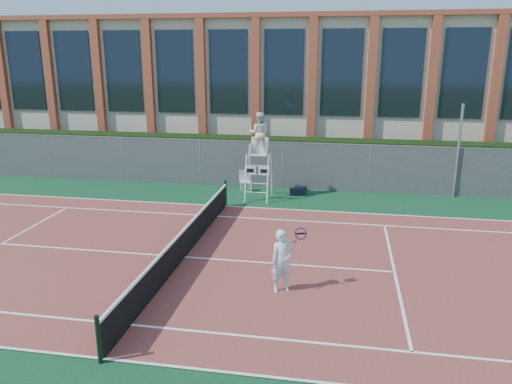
% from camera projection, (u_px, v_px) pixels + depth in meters
% --- Properties ---
extents(ground, '(120.00, 120.00, 0.00)m').
position_uv_depth(ground, '(184.00, 258.00, 15.65)').
color(ground, '#233814').
extents(apron, '(36.00, 20.00, 0.01)m').
position_uv_depth(apron, '(194.00, 246.00, 16.59)').
color(apron, '#0D3B20').
rests_on(apron, ground).
extents(tennis_court, '(23.77, 10.97, 0.02)m').
position_uv_depth(tennis_court, '(184.00, 257.00, 15.64)').
color(tennis_court, brown).
rests_on(tennis_court, apron).
extents(tennis_net, '(0.10, 11.30, 1.10)m').
position_uv_depth(tennis_net, '(184.00, 242.00, 15.50)').
color(tennis_net, black).
rests_on(tennis_net, ground).
extents(fence, '(40.00, 0.06, 2.20)m').
position_uv_depth(fence, '(241.00, 164.00, 23.70)').
color(fence, '#595E60').
rests_on(fence, ground).
extents(hedge, '(40.00, 1.40, 2.20)m').
position_uv_depth(hedge, '(246.00, 159.00, 24.84)').
color(hedge, black).
rests_on(hedge, ground).
extents(building, '(45.00, 10.60, 8.22)m').
position_uv_depth(building, '(270.00, 87.00, 31.56)').
color(building, beige).
rests_on(building, ground).
extents(steel_pole, '(0.12, 0.12, 4.13)m').
position_uv_depth(steel_pole, '(458.00, 151.00, 21.72)').
color(steel_pole, '#9EA0A5').
rests_on(steel_pole, ground).
extents(umpire_chair, '(1.07, 1.64, 3.82)m').
position_uv_depth(umpire_chair, '(259.00, 135.00, 21.39)').
color(umpire_chair, white).
rests_on(umpire_chair, ground).
extents(plastic_chair, '(0.61, 0.61, 0.99)m').
position_uv_depth(plastic_chair, '(245.00, 179.00, 23.01)').
color(plastic_chair, silver).
rests_on(plastic_chair, apron).
extents(sports_bag_near, '(0.74, 0.43, 0.30)m').
position_uv_depth(sports_bag_near, '(298.00, 191.00, 22.57)').
color(sports_bag_near, black).
rests_on(sports_bag_near, apron).
extents(sports_bag_far, '(0.58, 0.42, 0.21)m').
position_uv_depth(sports_bag_far, '(301.00, 188.00, 23.29)').
color(sports_bag_far, black).
rests_on(sports_bag_far, apron).
extents(tennis_player, '(1.02, 0.77, 1.73)m').
position_uv_depth(tennis_player, '(282.00, 261.00, 13.21)').
color(tennis_player, silver).
rests_on(tennis_player, tennis_court).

